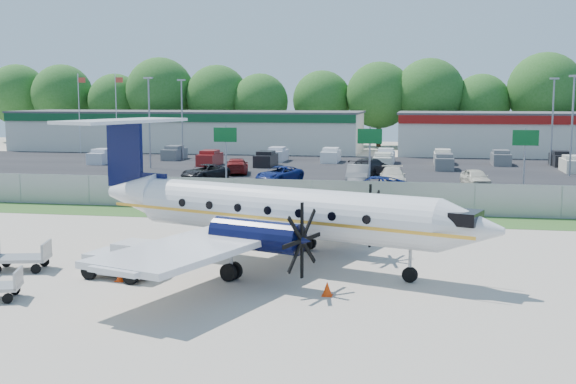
# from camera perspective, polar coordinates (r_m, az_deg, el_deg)

# --- Properties ---
(ground) EXTENTS (170.00, 170.00, 0.00)m
(ground) POSITION_cam_1_polar(r_m,az_deg,el_deg) (32.01, -1.97, -5.49)
(ground) COLOR #B4A998
(ground) RESTS_ON ground
(grass_verge) EXTENTS (170.00, 4.00, 0.02)m
(grass_verge) POSITION_cam_1_polar(r_m,az_deg,el_deg) (43.57, 1.44, -1.96)
(grass_verge) COLOR #2D561E
(grass_verge) RESTS_ON ground
(access_road) EXTENTS (170.00, 8.00, 0.02)m
(access_road) POSITION_cam_1_polar(r_m,az_deg,el_deg) (50.41, 2.69, -0.65)
(access_road) COLOR black
(access_road) RESTS_ON ground
(parking_lot) EXTENTS (170.00, 32.00, 0.02)m
(parking_lot) POSITION_cam_1_polar(r_m,az_deg,el_deg) (71.12, 5.00, 1.75)
(parking_lot) COLOR black
(parking_lot) RESTS_ON ground
(perimeter_fence) EXTENTS (120.00, 0.06, 1.99)m
(perimeter_fence) POSITION_cam_1_polar(r_m,az_deg,el_deg) (45.37, 1.84, -0.31)
(perimeter_fence) COLOR gray
(perimeter_fence) RESTS_ON ground
(building_west) EXTENTS (46.40, 12.40, 5.24)m
(building_west) POSITION_cam_1_polar(r_m,az_deg,el_deg) (97.50, -7.93, 4.83)
(building_west) COLOR silver
(building_west) RESTS_ON ground
(sign_left) EXTENTS (1.80, 0.26, 5.00)m
(sign_left) POSITION_cam_1_polar(r_m,az_deg,el_deg) (55.46, -4.96, 3.82)
(sign_left) COLOR gray
(sign_left) RESTS_ON ground
(sign_mid) EXTENTS (1.80, 0.26, 5.00)m
(sign_mid) POSITION_cam_1_polar(r_m,az_deg,el_deg) (53.59, 6.47, 3.67)
(sign_mid) COLOR gray
(sign_mid) RESTS_ON ground
(sign_right) EXTENTS (1.80, 0.26, 5.00)m
(sign_right) POSITION_cam_1_polar(r_m,az_deg,el_deg) (53.95, 18.23, 3.37)
(sign_right) COLOR gray
(sign_right) RESTS_ON ground
(flagpole_west) EXTENTS (1.06, 0.12, 10.00)m
(flagpole_west) POSITION_cam_1_polar(r_m,az_deg,el_deg) (95.51, -16.14, 6.36)
(flagpole_west) COLOR silver
(flagpole_west) RESTS_ON ground
(flagpole_east) EXTENTS (1.06, 0.12, 10.00)m
(flagpole_east) POSITION_cam_1_polar(r_m,az_deg,el_deg) (93.38, -13.38, 6.43)
(flagpole_east) COLOR silver
(flagpole_east) RESTS_ON ground
(light_pole_nw) EXTENTS (0.90, 0.35, 9.09)m
(light_pole_nw) POSITION_cam_1_polar(r_m,az_deg,el_deg) (73.50, -10.91, 5.91)
(light_pole_nw) COLOR gray
(light_pole_nw) RESTS_ON ground
(light_pole_ne) EXTENTS (0.90, 0.35, 9.09)m
(light_pole_ne) POSITION_cam_1_polar(r_m,az_deg,el_deg) (69.73, 21.55, 5.43)
(light_pole_ne) COLOR gray
(light_pole_ne) RESTS_ON ground
(light_pole_sw) EXTENTS (0.90, 0.35, 9.09)m
(light_pole_sw) POSITION_cam_1_polar(r_m,az_deg,el_deg) (82.89, -8.38, 6.14)
(light_pole_sw) COLOR gray
(light_pole_sw) RESTS_ON ground
(light_pole_se) EXTENTS (0.90, 0.35, 9.09)m
(light_pole_se) POSITION_cam_1_polar(r_m,az_deg,el_deg) (79.57, 20.18, 5.70)
(light_pole_se) COLOR gray
(light_pole_se) RESTS_ON ground
(tree_line) EXTENTS (112.00, 6.00, 14.00)m
(tree_line) POSITION_cam_1_polar(r_m,az_deg,el_deg) (104.90, 6.80, 3.60)
(tree_line) COLOR #215519
(tree_line) RESTS_ON ground
(aircraft) EXTENTS (19.95, 19.44, 6.12)m
(aircraft) POSITION_cam_1_polar(r_m,az_deg,el_deg) (30.97, -1.07, -1.47)
(aircraft) COLOR silver
(aircraft) RESTS_ON ground
(pushback_tug) EXTENTS (3.03, 2.47, 1.48)m
(pushback_tug) POSITION_cam_1_polar(r_m,az_deg,el_deg) (29.83, -12.76, -5.25)
(pushback_tug) COLOR silver
(pushback_tug) RESTS_ON ground
(baggage_cart_near) EXTENTS (2.54, 1.86, 1.20)m
(baggage_cart_near) POSITION_cam_1_polar(r_m,az_deg,el_deg) (32.25, -20.38, -4.86)
(baggage_cart_near) COLOR gray
(baggage_cart_near) RESTS_ON ground
(cone_nose) EXTENTS (0.38, 0.38, 0.54)m
(cone_nose) POSITION_cam_1_polar(r_m,az_deg,el_deg) (26.59, 3.11, -7.66)
(cone_nose) COLOR #E33807
(cone_nose) RESTS_ON ground
(cone_port_wing) EXTENTS (0.36, 0.36, 0.51)m
(cone_port_wing) POSITION_cam_1_polar(r_m,az_deg,el_deg) (29.34, -13.13, -6.41)
(cone_port_wing) COLOR #E33807
(cone_port_wing) RESTS_ON ground
(cone_starboard_wing) EXTENTS (0.44, 0.44, 0.62)m
(cone_starboard_wing) POSITION_cam_1_polar(r_m,az_deg,el_deg) (44.20, -4.08, -1.46)
(cone_starboard_wing) COLOR #E33807
(cone_starboard_wing) RESTS_ON ground
(road_car_west) EXTENTS (4.48, 1.84, 1.44)m
(road_car_west) POSITION_cam_1_polar(r_m,az_deg,el_deg) (54.76, -16.49, -0.31)
(road_car_west) COLOR #595B5E
(road_car_west) RESTS_ON ground
(road_car_mid) EXTENTS (5.66, 2.98, 1.52)m
(road_car_mid) POSITION_cam_1_polar(r_m,az_deg,el_deg) (52.29, 6.67, -0.41)
(road_car_mid) COLOR navy
(road_car_mid) RESTS_ON ground
(parked_car_a) EXTENTS (3.99, 5.26, 1.33)m
(parked_car_a) POSITION_cam_1_polar(r_m,az_deg,el_deg) (63.25, -6.56, 0.98)
(parked_car_a) COLOR black
(parked_car_a) RESTS_ON ground
(parked_car_b) EXTENTS (3.96, 5.35, 1.35)m
(parked_car_b) POSITION_cam_1_polar(r_m,az_deg,el_deg) (60.89, -0.69, 0.78)
(parked_car_b) COLOR navy
(parked_car_b) RESTS_ON ground
(parked_car_c) EXTENTS (1.93, 5.09, 1.66)m
(parked_car_c) POSITION_cam_1_polar(r_m,az_deg,el_deg) (59.22, 5.54, 0.55)
(parked_car_c) COLOR #595B5E
(parked_car_c) RESTS_ON ground
(parked_car_d) EXTENTS (2.33, 5.18, 1.47)m
(parked_car_d) POSITION_cam_1_polar(r_m,az_deg,el_deg) (59.26, 8.25, 0.51)
(parked_car_d) COLOR beige
(parked_car_d) RESTS_ON ground
(parked_car_e) EXTENTS (2.53, 4.54, 1.46)m
(parked_car_e) POSITION_cam_1_polar(r_m,az_deg,el_deg) (59.52, 14.58, 0.37)
(parked_car_e) COLOR beige
(parked_car_e) RESTS_ON ground
(parked_car_f) EXTENTS (3.12, 5.40, 1.47)m
(parked_car_f) POSITION_cam_1_polar(r_m,az_deg,el_deg) (67.64, -4.07, 1.44)
(parked_car_f) COLOR maroon
(parked_car_f) RESTS_ON ground
(parked_car_g) EXTENTS (4.06, 5.97, 1.61)m
(parked_car_g) POSITION_cam_1_polar(r_m,az_deg,el_deg) (66.48, 6.52, 1.30)
(parked_car_g) COLOR black
(parked_car_g) RESTS_ON ground
(far_parking_rows) EXTENTS (56.00, 10.00, 1.60)m
(far_parking_rows) POSITION_cam_1_polar(r_m,az_deg,el_deg) (76.08, 5.36, 2.11)
(far_parking_rows) COLOR gray
(far_parking_rows) RESTS_ON ground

